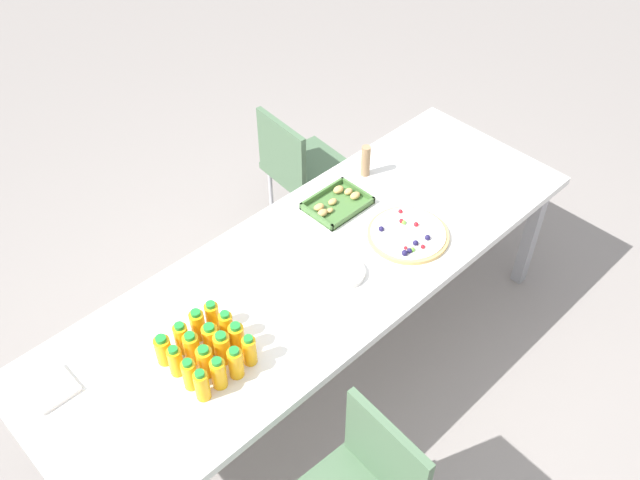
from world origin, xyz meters
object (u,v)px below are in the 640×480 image
Objects in this scene: juice_bottle_8 at (176,361)px; juice_bottle_12 at (164,350)px; juice_bottle_4 at (190,374)px; juice_bottle_13 at (182,338)px; juice_bottle_7 at (237,338)px; fruit_pizza at (408,234)px; juice_bottle_15 at (212,316)px; juice_bottle_2 at (236,363)px; juice_bottle_9 at (192,348)px; juice_bottle_11 at (226,327)px; juice_bottle_6 at (222,348)px; cardboard_tube at (366,161)px; juice_bottle_0 at (202,385)px; party_table at (317,275)px; plate_stack at (344,273)px; napkin_stack at (53,389)px; juice_bottle_3 at (249,350)px; juice_bottle_1 at (219,373)px; juice_bottle_10 at (211,338)px; juice_bottle_5 at (205,361)px; juice_bottle_14 at (198,325)px; chair_far_right at (300,166)px; snack_tray at (337,203)px.

juice_bottle_8 is 0.07m from juice_bottle_12.
juice_bottle_4 is 0.17m from juice_bottle_13.
fruit_pizza is (0.93, -0.04, -0.05)m from juice_bottle_7.
juice_bottle_4 is at bearing -144.51° from juice_bottle_15.
juice_bottle_2 is 0.99× the size of juice_bottle_9.
juice_bottle_15 is at bearing 0.43° from juice_bottle_12.
juice_bottle_11 is (0.23, -0.00, 0.00)m from juice_bottle_8.
juice_bottle_6 reaches higher than juice_bottle_15.
cardboard_tube reaches higher than juice_bottle_13.
juice_bottle_0 is 0.23m from juice_bottle_13.
juice_bottle_9 is (-0.66, -0.03, 0.12)m from party_table.
plate_stack is at bearing -69.06° from party_table.
juice_bottle_12 is (-0.00, 0.07, -0.00)m from juice_bottle_8.
fruit_pizza is at bearing -5.36° from plate_stack.
fruit_pizza is at bearing -13.37° from napkin_stack.
juice_bottle_15 reaches higher than juice_bottle_12.
juice_bottle_4 is (-0.22, 0.07, 0.00)m from juice_bottle_3.
juice_bottle_1 reaches higher than party_table.
juice_bottle_2 is 1.03× the size of juice_bottle_3.
juice_bottle_0 is 0.22m from juice_bottle_12.
juice_bottle_4 is 1.15m from fruit_pizza.
juice_bottle_6 is 0.11m from juice_bottle_9.
juice_bottle_11 reaches higher than juice_bottle_0.
fruit_pizza is at bearing -6.37° from juice_bottle_10.
juice_bottle_12 is (-0.15, 0.23, -0.01)m from juice_bottle_2.
juice_bottle_12 is at bearing -169.63° from cardboard_tube.
juice_bottle_5 is 0.17m from juice_bottle_12.
juice_bottle_5 is at bearing -90.67° from juice_bottle_13.
juice_bottle_9 is 0.41× the size of fruit_pizza.
juice_bottle_6 is at bearing -42.60° from juice_bottle_12.
juice_bottle_13 reaches higher than plate_stack.
juice_bottle_12 is at bearing -179.57° from juice_bottle_15.
juice_bottle_0 reaches higher than juice_bottle_5.
juice_bottle_15 is at bearing -1.84° from juice_bottle_14.
chair_far_right is at bearing 30.07° from juice_bottle_13.
juice_bottle_2 is 0.15m from juice_bottle_10.
juice_bottle_7 is at bearing 88.28° from juice_bottle_3.
juice_bottle_5 is 1.02× the size of juice_bottle_8.
juice_bottle_0 reaches higher than snack_tray.
juice_bottle_2 is 0.89× the size of cardboard_tube.
juice_bottle_4 is 0.97× the size of juice_bottle_11.
juice_bottle_1 is at bearing -41.63° from napkin_stack.
juice_bottle_9 is at bearing -137.69° from juice_bottle_14.
juice_bottle_13 is 0.52× the size of snack_tray.
juice_bottle_8 is at bearing 133.46° from juice_bottle_2.
snack_tray is (1.08, 0.18, -0.05)m from juice_bottle_12.
plate_stack is (0.71, -0.00, -0.05)m from juice_bottle_5.
juice_bottle_4 is at bearing 178.39° from fruit_pizza.
juice_bottle_15 is (0.07, -0.00, -0.00)m from juice_bottle_14.
juice_bottle_6 is 0.17m from juice_bottle_8.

